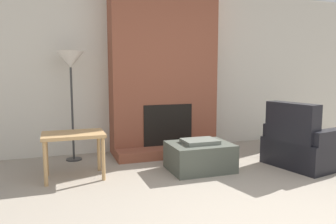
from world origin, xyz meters
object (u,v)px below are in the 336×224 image
(side_table, at_px, (73,140))
(floor_lamp_left, at_px, (70,64))
(ottoman, at_px, (200,156))
(armchair, at_px, (304,147))

(side_table, xyz_separation_m, floor_lamp_left, (0.04, 0.83, 0.91))
(ottoman, relative_size, floor_lamp_left, 0.51)
(armchair, bearing_deg, ottoman, 66.79)
(ottoman, xyz_separation_m, side_table, (-1.55, 0.21, 0.28))
(armchair, height_order, floor_lamp_left, floor_lamp_left)
(ottoman, height_order, armchair, armchair)
(side_table, height_order, floor_lamp_left, floor_lamp_left)
(ottoman, relative_size, side_table, 1.11)
(ottoman, xyz_separation_m, floor_lamp_left, (-1.52, 1.04, 1.20))
(armchair, bearing_deg, side_table, 68.53)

